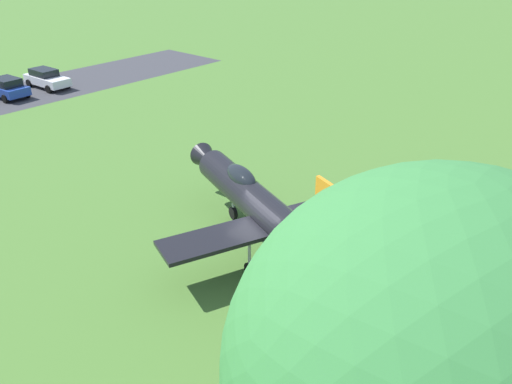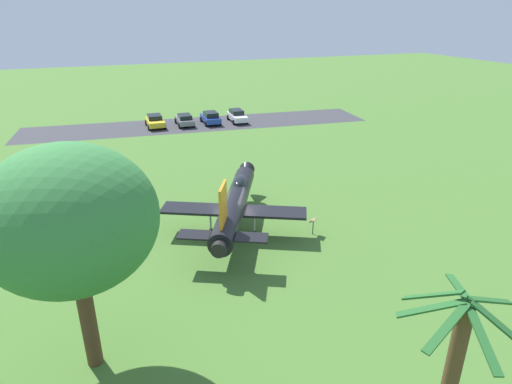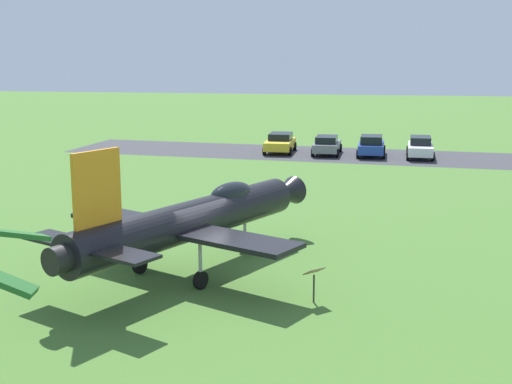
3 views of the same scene
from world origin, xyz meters
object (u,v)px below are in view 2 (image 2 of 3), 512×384
(palm_tree, at_px, (450,381))
(parked_car_blue, at_px, (211,118))
(parked_car_gray, at_px, (185,119))
(parked_car_yellow, at_px, (155,121))
(info_plaque, at_px, (313,222))
(display_jet, at_px, (235,202))
(shade_tree, at_px, (70,220))
(parked_car_white, at_px, (237,116))

(palm_tree, relative_size, parked_car_blue, 1.56)
(palm_tree, distance_m, parked_car_gray, 47.14)
(parked_car_yellow, bearing_deg, info_plaque, 10.19)
(parked_car_gray, bearing_deg, display_jet, 176.33)
(parked_car_blue, bearing_deg, parked_car_yellow, 84.46)
(shade_tree, bearing_deg, parked_car_yellow, 77.73)
(parked_car_white, bearing_deg, parked_car_gray, -91.35)
(info_plaque, xyz_separation_m, parked_car_white, (5.23, 31.26, -0.07))
(parked_car_gray, distance_m, parked_car_yellow, 3.65)
(parked_car_gray, bearing_deg, shade_tree, 164.45)
(display_jet, xyz_separation_m, shade_tree, (-9.28, -9.43, 4.64))
(info_plaque, height_order, parked_car_gray, parked_car_gray)
(display_jet, xyz_separation_m, palm_tree, (0.81, -17.88, 1.50))
(parked_car_white, bearing_deg, shade_tree, -23.84)
(display_jet, bearing_deg, palm_tree, -150.96)
(parked_car_white, height_order, parked_car_gray, parked_car_white)
(display_jet, relative_size, parked_car_white, 2.75)
(parked_car_blue, relative_size, parked_car_yellow, 0.99)
(info_plaque, relative_size, parked_car_gray, 0.27)
(parked_car_blue, distance_m, parked_car_gray, 3.32)
(shade_tree, xyz_separation_m, parked_car_yellow, (8.50, 39.09, -5.82))
(info_plaque, bearing_deg, parked_car_yellow, 99.19)
(parked_car_white, xyz_separation_m, parked_car_blue, (-3.53, 0.15, 0.01))
(shade_tree, height_order, parked_car_blue, shade_tree)
(display_jet, relative_size, palm_tree, 1.86)
(palm_tree, height_order, parked_car_white, palm_tree)
(parked_car_white, bearing_deg, parked_car_yellow, -92.75)
(shade_tree, relative_size, parked_car_white, 2.13)
(parked_car_gray, height_order, parked_car_yellow, parked_car_yellow)
(shade_tree, xyz_separation_m, info_plaque, (13.71, 6.85, -5.73))
(parked_car_blue, bearing_deg, parked_car_gray, 85.78)
(info_plaque, height_order, parked_car_blue, parked_car_blue)
(parked_car_blue, bearing_deg, display_jet, 169.24)
(shade_tree, height_order, parked_car_gray, shade_tree)
(parked_car_white, bearing_deg, parked_car_blue, -89.92)
(display_jet, bearing_deg, parked_car_blue, 14.42)
(shade_tree, distance_m, parked_car_yellow, 40.42)
(palm_tree, height_order, parked_car_gray, palm_tree)
(parked_car_white, bearing_deg, info_plaque, -6.91)
(display_jet, distance_m, info_plaque, 5.24)
(parked_car_gray, xyz_separation_m, parked_car_yellow, (-3.61, 0.51, 0.02))
(display_jet, relative_size, parked_car_yellow, 2.87)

